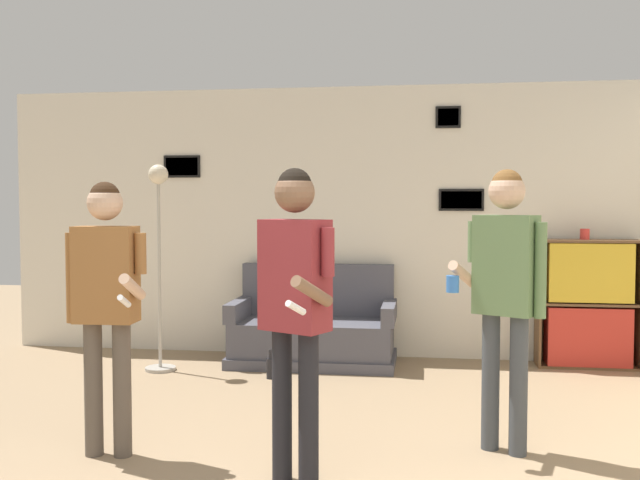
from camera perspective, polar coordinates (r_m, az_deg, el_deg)
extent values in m
cube|color=silver|center=(7.15, 4.93, 1.44)|extent=(7.76, 0.06, 2.70)
cube|color=black|center=(7.11, 11.24, 3.17)|extent=(0.43, 0.02, 0.21)
cube|color=gray|center=(7.10, 11.24, 3.17)|extent=(0.39, 0.01, 0.17)
cube|color=black|center=(7.52, -10.99, 5.79)|extent=(0.39, 0.02, 0.23)
cube|color=beige|center=(7.52, -11.00, 5.80)|extent=(0.34, 0.01, 0.18)
cube|color=black|center=(7.15, 10.22, 9.65)|extent=(0.24, 0.02, 0.21)
cube|color=#B2B2BC|center=(7.15, 10.22, 9.66)|extent=(0.20, 0.01, 0.17)
cube|color=#4C4C56|center=(6.91, -0.57, -9.48)|extent=(1.57, 0.80, 0.10)
cube|color=#4C4C56|center=(6.87, -0.57, -7.77)|extent=(1.51, 0.74, 0.32)
cube|color=#4C4C56|center=(7.13, -0.17, -3.99)|extent=(1.51, 0.14, 0.51)
cube|color=#4C4C56|center=(6.97, -6.51, -5.54)|extent=(0.12, 0.74, 0.18)
cube|color=#4C4C56|center=(6.75, 5.55, -5.81)|extent=(0.12, 0.74, 0.18)
cube|color=brown|center=(7.07, 17.06, -4.80)|extent=(0.02, 0.30, 1.20)
cube|color=brown|center=(7.26, 24.13, -4.73)|extent=(0.02, 0.30, 1.20)
cube|color=brown|center=(7.29, 20.40, -4.63)|extent=(0.93, 0.01, 1.20)
cube|color=brown|center=(7.25, 20.56, -9.38)|extent=(0.88, 0.30, 0.02)
cube|color=brown|center=(7.10, 20.73, -0.07)|extent=(0.88, 0.30, 0.02)
cube|color=brown|center=(7.15, 20.64, -4.77)|extent=(0.88, 0.30, 0.02)
cube|color=red|center=(7.19, 20.62, -7.18)|extent=(0.76, 0.26, 0.55)
cube|color=gold|center=(7.11, 20.70, -2.41)|extent=(0.76, 0.26, 0.55)
cylinder|color=#ADA89E|center=(6.83, -12.65, -10.01)|extent=(0.28, 0.28, 0.03)
cylinder|color=#ADA89E|center=(6.69, -12.73, -2.81)|extent=(0.03, 0.03, 1.69)
sphere|color=beige|center=(6.66, -12.82, 5.14)|extent=(0.18, 0.18, 0.18)
cylinder|color=brown|center=(4.63, -17.67, -11.27)|extent=(0.11, 0.11, 0.82)
cylinder|color=brown|center=(4.56, -15.55, -11.44)|extent=(0.11, 0.11, 0.82)
cube|color=#936033|center=(4.48, -16.75, -2.64)|extent=(0.37, 0.22, 0.58)
sphere|color=#D1A889|center=(4.46, -16.83, 2.87)|extent=(0.21, 0.21, 0.21)
sphere|color=#382314|center=(4.46, -16.83, 3.34)|extent=(0.18, 0.18, 0.18)
cylinder|color=#936033|center=(4.39, -14.17, -1.05)|extent=(0.07, 0.07, 0.25)
cylinder|color=#D1A889|center=(4.28, -14.75, -3.66)|extent=(0.08, 0.30, 0.18)
cylinder|color=white|center=(4.16, -15.39, -4.74)|extent=(0.04, 0.14, 0.09)
cylinder|color=#936033|center=(4.56, -19.25, -2.87)|extent=(0.07, 0.07, 0.55)
cylinder|color=black|center=(4.04, -3.06, -13.03)|extent=(0.11, 0.11, 0.85)
cylinder|color=black|center=(3.93, -0.93, -13.45)|extent=(0.11, 0.11, 0.85)
cube|color=maroon|center=(3.85, -2.03, -2.82)|extent=(0.41, 0.34, 0.60)
sphere|color=brown|center=(3.83, -2.04, 3.82)|extent=(0.22, 0.22, 0.22)
sphere|color=black|center=(3.83, -2.04, 4.39)|extent=(0.19, 0.19, 0.19)
cylinder|color=maroon|center=(3.71, 0.63, -0.97)|extent=(0.07, 0.07, 0.25)
cylinder|color=brown|center=(3.62, -0.62, -4.14)|extent=(0.19, 0.30, 0.19)
cylinder|color=white|center=(3.51, -1.95, -5.44)|extent=(0.09, 0.14, 0.09)
cylinder|color=maroon|center=(3.98, -4.51, -2.96)|extent=(0.07, 0.07, 0.57)
cylinder|color=#3D4247|center=(4.64, 13.49, -10.92)|extent=(0.11, 0.11, 0.86)
cylinder|color=#3D4247|center=(4.58, 15.59, -11.15)|extent=(0.11, 0.11, 0.86)
cube|color=#5B7A4C|center=(4.49, 14.65, -1.94)|extent=(0.41, 0.35, 0.61)
sphere|color=#D1A889|center=(4.48, 14.72, 3.81)|extent=(0.22, 0.22, 0.22)
sphere|color=brown|center=(4.48, 14.73, 4.31)|extent=(0.19, 0.19, 0.19)
cylinder|color=#5B7A4C|center=(4.42, 17.23, -2.34)|extent=(0.07, 0.07, 0.57)
cylinder|color=#5B7A4C|center=(4.57, 12.17, -0.13)|extent=(0.07, 0.07, 0.26)
cylinder|color=#D1A889|center=(4.45, 11.38, -2.71)|extent=(0.20, 0.30, 0.19)
cylinder|color=blue|center=(4.33, 10.57, -3.48)|extent=(0.08, 0.08, 0.10)
cylinder|color=black|center=(6.36, -3.97, -10.22)|extent=(0.07, 0.07, 0.18)
cylinder|color=black|center=(6.33, -3.98, -9.09)|extent=(0.03, 0.03, 0.08)
cylinder|color=red|center=(7.09, 20.42, 0.44)|extent=(0.09, 0.09, 0.10)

